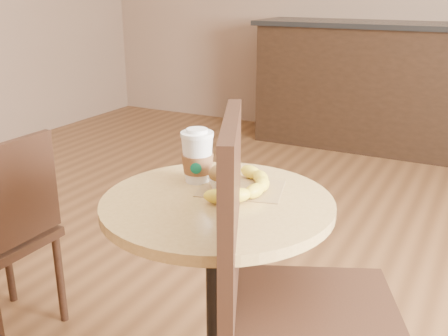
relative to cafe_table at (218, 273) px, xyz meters
The scene contains 8 objects.
cafe_table is the anchor object (origin of this frame).
chair_left 0.90m from the cafe_table, behind, with size 0.36×0.36×0.81m.
chair_right 0.27m from the cafe_table, 24.34° to the right, with size 0.60×0.60×1.03m.
service_counter 3.26m from the cafe_table, 91.99° to the left, with size 2.30×0.65×1.04m.
kraft_bag 0.26m from the cafe_table, 76.12° to the left, with size 0.24×0.18×0.00m, color olive.
coffee_cup 0.35m from the cafe_table, 140.71° to the left, with size 0.10×0.10×0.16m.
muffin 0.28m from the cafe_table, 102.14° to the left, with size 0.09×0.09×0.08m.
banana 0.28m from the cafe_table, 57.33° to the left, with size 0.15×0.30×0.04m, color yellow, non-canonical shape.
Camera 1 is at (0.76, -1.26, 1.31)m, focal length 42.00 mm.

